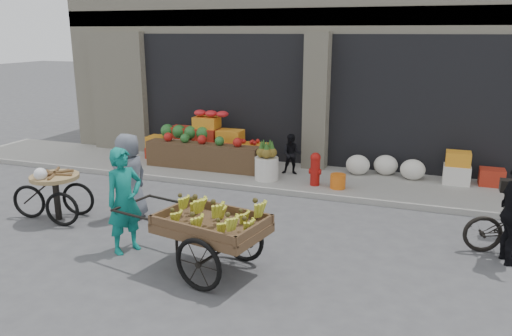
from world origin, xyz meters
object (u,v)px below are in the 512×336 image
(pineapple_bin, at_px, (267,168))
(seated_person, at_px, (292,154))
(orange_bucket, at_px, (338,181))
(tricycle_cart, at_px, (55,190))
(vendor_woman, at_px, (125,201))
(banana_cart, at_px, (208,221))
(fire_hydrant, at_px, (315,168))
(vendor_grey, at_px, (129,177))

(pineapple_bin, xyz_separation_m, seated_person, (0.40, 0.60, 0.21))
(orange_bucket, bearing_deg, tricycle_cart, -144.45)
(orange_bucket, xyz_separation_m, vendor_woman, (-2.52, -3.89, 0.55))
(orange_bucket, height_order, banana_cart, banana_cart)
(fire_hydrant, height_order, seated_person, seated_person)
(pineapple_bin, xyz_separation_m, fire_hydrant, (1.10, -0.05, 0.13))
(vendor_woman, xyz_separation_m, vendor_grey, (-0.73, 1.22, -0.03))
(orange_bucket, distance_m, vendor_woman, 4.66)
(orange_bucket, height_order, vendor_woman, vendor_woman)
(banana_cart, bearing_deg, seated_person, 103.59)
(orange_bucket, bearing_deg, seated_person, 149.74)
(fire_hydrant, distance_m, vendor_grey, 3.87)
(banana_cart, bearing_deg, orange_bucket, 87.38)
(fire_hydrant, bearing_deg, tricycle_cart, -140.73)
(tricycle_cart, distance_m, vendor_grey, 1.33)
(fire_hydrant, height_order, vendor_woman, vendor_woman)
(pineapple_bin, height_order, fire_hydrant, fire_hydrant)
(vendor_woman, bearing_deg, orange_bucket, -8.10)
(vendor_woman, distance_m, vendor_grey, 1.42)
(banana_cart, xyz_separation_m, vendor_grey, (-2.21, 1.41, 0.03))
(tricycle_cart, bearing_deg, pineapple_bin, 38.12)
(fire_hydrant, bearing_deg, seated_person, 137.12)
(banana_cart, height_order, vendor_grey, vendor_grey)
(fire_hydrant, height_order, vendor_grey, vendor_grey)
(fire_hydrant, xyz_separation_m, banana_cart, (-0.54, -4.13, 0.25))
(orange_bucket, relative_size, seated_person, 0.34)
(banana_cart, relative_size, vendor_grey, 1.68)
(banana_cart, height_order, tricycle_cart, banana_cart)
(orange_bucket, xyz_separation_m, seated_person, (-1.20, 0.70, 0.31))
(tricycle_cart, bearing_deg, vendor_grey, 12.36)
(pineapple_bin, bearing_deg, orange_bucket, -3.58)
(orange_bucket, bearing_deg, vendor_woman, -122.95)
(tricycle_cart, relative_size, vendor_grey, 0.93)
(pineapple_bin, bearing_deg, vendor_woman, -102.98)
(banana_cart, relative_size, tricycle_cart, 1.80)
(banana_cart, bearing_deg, vendor_grey, 159.05)
(tricycle_cart, bearing_deg, orange_bucket, 24.67)
(vendor_woman, bearing_deg, pineapple_bin, 11.87)
(pineapple_bin, height_order, vendor_grey, vendor_grey)
(orange_bucket, xyz_separation_m, vendor_grey, (-3.25, -2.67, 0.51))
(pineapple_bin, height_order, tricycle_cart, tricycle_cart)
(seated_person, relative_size, tricycle_cart, 0.64)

